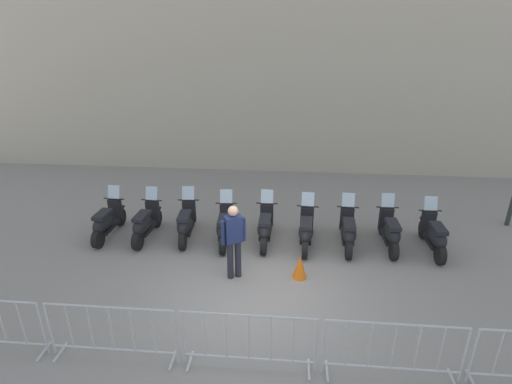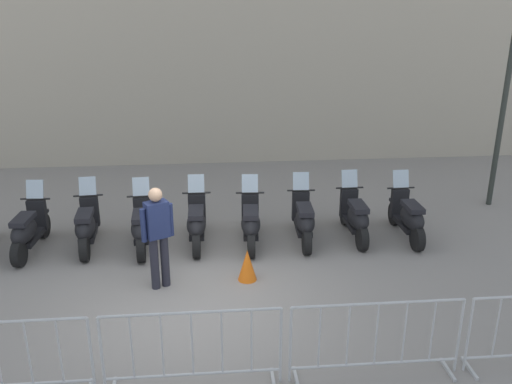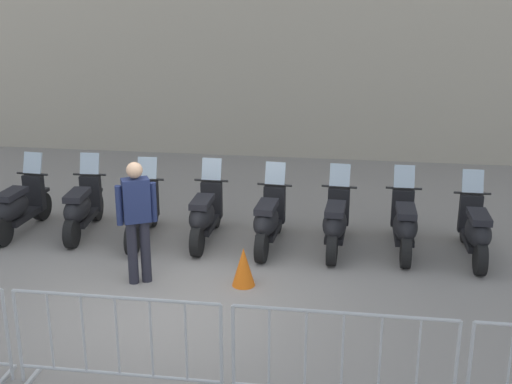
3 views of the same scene
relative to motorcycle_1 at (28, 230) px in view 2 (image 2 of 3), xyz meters
name	(u,v)px [view 2 (image 2 of 3)]	position (x,y,z in m)	size (l,w,h in m)	color
ground_plane	(196,301)	(2.99, -2.16, -0.45)	(120.00, 120.00, 0.00)	gray
motorcycle_1	(28,230)	(0.00, 0.00, 0.00)	(0.59, 1.72, 1.24)	black
motorcycle_2	(87,226)	(1.04, 0.05, 0.00)	(0.56, 1.72, 1.24)	black
motorcycle_3	(142,227)	(2.07, -0.13, 0.00)	(0.56, 1.72, 1.24)	black
motorcycle_4	(197,223)	(3.10, -0.09, 0.00)	(0.56, 1.73, 1.24)	black
motorcycle_5	(251,223)	(4.12, -0.23, 0.00)	(0.58, 1.73, 1.24)	black
motorcycle_6	(304,220)	(5.15, -0.23, 0.00)	(0.57, 1.73, 1.24)	black
motorcycle_7	(355,217)	(6.19, -0.22, 0.00)	(0.56, 1.72, 1.24)	black
motorcycle_8	(408,217)	(7.21, -0.37, 0.00)	(0.56, 1.72, 1.24)	black
barrier_segment_2	(192,350)	(2.90, -4.17, 0.07)	(2.17, 0.54, 1.07)	#B2B5B7
barrier_segment_3	(376,340)	(5.15, -4.28, 0.07)	(2.17, 0.54, 1.07)	#B2B5B7
street_lamp	(510,68)	(9.84, 1.16, 2.64)	(0.36, 0.36, 5.03)	#2D332D
officer_near_row_end	(158,232)	(2.44, -1.62, 0.53)	(0.51, 0.35, 1.73)	#23232D
traffic_cone	(247,265)	(3.88, -1.59, -0.18)	(0.32, 0.32, 0.55)	orange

